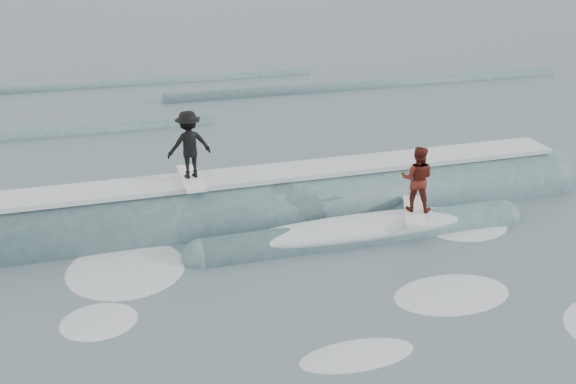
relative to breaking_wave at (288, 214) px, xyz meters
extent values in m
plane|color=#41585F|center=(-0.21, -3.87, -0.04)|extent=(160.00, 160.00, 0.00)
cylinder|color=#395B60|center=(-0.21, 0.26, -0.04)|extent=(18.09, 2.48, 2.48)
sphere|color=#395B60|center=(8.83, 0.26, -0.04)|extent=(2.48, 2.48, 2.48)
cylinder|color=#395B60|center=(1.59, -1.94, -0.04)|extent=(9.00, 1.10, 1.10)
sphere|color=#395B60|center=(-2.91, -1.94, -0.04)|extent=(1.10, 1.10, 1.10)
sphere|color=#395B60|center=(6.09, -1.94, -0.04)|extent=(1.10, 1.10, 1.10)
cube|color=silver|center=(-0.21, 0.26, 1.27)|extent=(18.00, 1.30, 0.14)
ellipsoid|color=silver|center=(1.59, -1.94, 0.26)|extent=(7.60, 1.30, 0.60)
cube|color=white|center=(-2.80, 0.26, 1.39)|extent=(0.59, 2.01, 0.10)
imported|color=black|center=(-2.80, 0.26, 2.40)|extent=(1.33, 0.88, 1.92)
cube|color=white|center=(3.17, -1.94, 0.57)|extent=(1.29, 2.06, 0.10)
imported|color=#52170F|center=(3.17, -1.94, 1.56)|extent=(1.15, 1.08, 1.88)
ellipsoid|color=silver|center=(-5.58, -4.12, -0.04)|extent=(1.80, 1.23, 0.10)
ellipsoid|color=silver|center=(-4.87, -1.88, -0.04)|extent=(3.69, 2.52, 0.10)
ellipsoid|color=silver|center=(4.75, -2.15, -0.04)|extent=(2.50, 1.71, 0.10)
ellipsoid|color=silver|center=(2.51, -5.31, -0.04)|extent=(2.93, 2.00, 0.10)
ellipsoid|color=silver|center=(-0.51, -6.85, -0.04)|extent=(2.02, 1.38, 0.10)
cylinder|color=#395B60|center=(8.75, 14.13, -0.04)|extent=(22.00, 0.80, 0.80)
cylinder|color=#395B60|center=(-4.48, 18.13, -0.04)|extent=(22.00, 0.60, 0.60)
camera|label=1|loc=(-4.87, -16.77, 8.21)|focal=40.00mm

